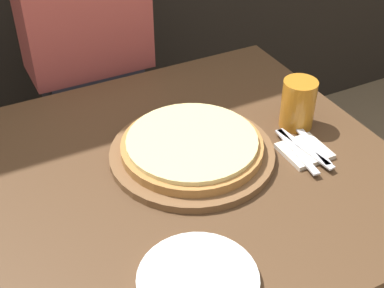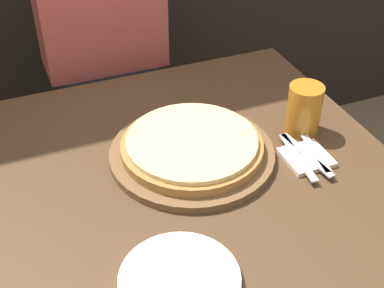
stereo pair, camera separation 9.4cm
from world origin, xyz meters
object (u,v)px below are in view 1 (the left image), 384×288
object	(u,v)px
pizza_on_board	(192,149)
spoon	(313,146)
dinner_plate	(198,280)
dinner_knife	(305,148)
beer_glass	(298,102)
fork	(297,151)
diner_person	(92,86)

from	to	relation	value
pizza_on_board	spoon	distance (m)	0.31
dinner_plate	dinner_knife	size ratio (longest dim) A/B	1.22
pizza_on_board	beer_glass	bearing A→B (deg)	-0.35
fork	spoon	bearing A→B (deg)	0.00
diner_person	pizza_on_board	bearing A→B (deg)	-83.41
beer_glass	dinner_plate	world-z (taller)	beer_glass
beer_glass	fork	bearing A→B (deg)	-125.00
diner_person	spoon	bearing A→B (deg)	-63.73
dinner_plate	spoon	size ratio (longest dim) A/B	1.43
pizza_on_board	fork	xyz separation A→B (m)	(0.23, -0.11, -0.01)
dinner_knife	diner_person	bearing A→B (deg)	114.64
beer_glass	diner_person	xyz separation A→B (m)	(-0.38, 0.60, -0.17)
beer_glass	dinner_knife	size ratio (longest dim) A/B	0.69
pizza_on_board	diner_person	size ratio (longest dim) A/B	0.31
spoon	diner_person	xyz separation A→B (m)	(-0.35, 0.71, -0.11)
beer_glass	dinner_plate	size ratio (longest dim) A/B	0.57
dinner_knife	diner_person	world-z (taller)	diner_person
pizza_on_board	dinner_plate	bearing A→B (deg)	-115.40
beer_glass	dinner_knife	world-z (taller)	beer_glass
beer_glass	diner_person	bearing A→B (deg)	122.36
dinner_knife	fork	bearing A→B (deg)	180.00
beer_glass	fork	xyz separation A→B (m)	(-0.08, -0.11, -0.06)
beer_glass	dinner_plate	xyz separation A→B (m)	(-0.48, -0.35, -0.06)
dinner_knife	spoon	world-z (taller)	same
dinner_plate	beer_glass	bearing A→B (deg)	36.14
pizza_on_board	beer_glass	xyz separation A→B (m)	(0.31, -0.00, 0.05)
pizza_on_board	dinner_knife	bearing A→B (deg)	-23.89
fork	spoon	world-z (taller)	same
dinner_plate	diner_person	world-z (taller)	diner_person
fork	dinner_knife	bearing A→B (deg)	0.00
dinner_plate	spoon	bearing A→B (deg)	27.80
dinner_plate	diner_person	distance (m)	0.96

